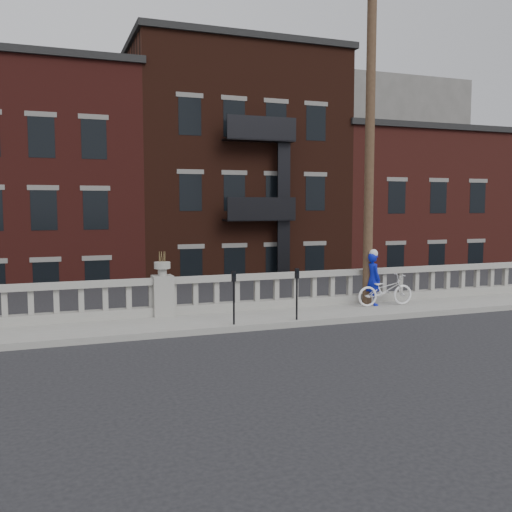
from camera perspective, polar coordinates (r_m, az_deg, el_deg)
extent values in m
plane|color=black|center=(12.15, -5.69, -9.99)|extent=(120.00, 120.00, 0.00)
cube|color=gray|center=(14.98, -8.59, -6.83)|extent=(32.00, 2.20, 0.15)
cube|color=gray|center=(15.86, -9.30, -5.44)|extent=(28.00, 0.34, 0.25)
cube|color=gray|center=(15.73, -9.34, -2.48)|extent=(28.00, 0.34, 0.16)
cube|color=gray|center=(15.79, -9.32, -3.92)|extent=(0.55, 0.55, 1.10)
cylinder|color=gray|center=(15.70, -9.35, -1.58)|extent=(0.24, 0.24, 0.20)
cylinder|color=gray|center=(15.68, -9.36, -0.92)|extent=(0.44, 0.44, 0.18)
cube|color=#605E59|center=(16.89, -9.39, -14.27)|extent=(36.00, 0.50, 5.15)
cube|color=black|center=(38.36, -15.47, -7.73)|extent=(80.00, 44.00, 0.50)
cube|color=#595651|center=(20.77, -17.14, -12.36)|extent=(16.00, 7.00, 4.00)
cube|color=#595651|center=(50.85, 9.21, 6.01)|extent=(14.00, 14.00, 18.00)
cube|color=#4B1915|center=(31.36, -22.18, 2.62)|extent=(10.00, 14.00, 14.00)
cube|color=black|center=(31.90, -22.63, 15.56)|extent=(10.30, 14.30, 0.30)
cube|color=black|center=(32.56, -4.31, 4.39)|extent=(10.00, 14.00, 15.50)
cube|color=black|center=(33.41, -4.41, 18.06)|extent=(10.30, 14.30, 0.30)
cube|color=#551F19|center=(36.65, 10.93, 1.65)|extent=(10.00, 14.00, 12.00)
cube|color=black|center=(36.80, 11.09, 11.26)|extent=(10.30, 14.30, 0.30)
cylinder|color=#422D1E|center=(17.64, 11.31, 11.50)|extent=(0.28, 0.28, 10.00)
cylinder|color=black|center=(14.42, -2.23, -4.71)|extent=(0.05, 0.05, 1.10)
cube|color=black|center=(14.32, -2.24, -2.03)|extent=(0.10, 0.08, 0.26)
cube|color=black|center=(14.27, -2.19, -1.89)|extent=(0.06, 0.01, 0.08)
cylinder|color=black|center=(15.04, 4.10, -4.31)|extent=(0.05, 0.05, 1.10)
cube|color=black|center=(14.94, 4.12, -1.74)|extent=(0.10, 0.08, 0.26)
cube|color=black|center=(14.90, 4.19, -1.61)|extent=(0.06, 0.01, 0.08)
imported|color=white|center=(17.55, 12.79, -3.34)|extent=(1.82, 0.71, 0.94)
imported|color=#0B17A8|center=(17.53, 11.63, -2.26)|extent=(0.40, 0.59, 1.58)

